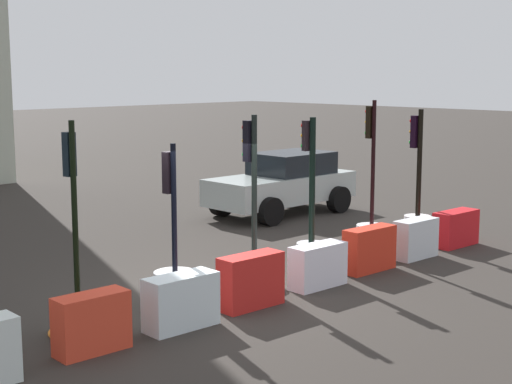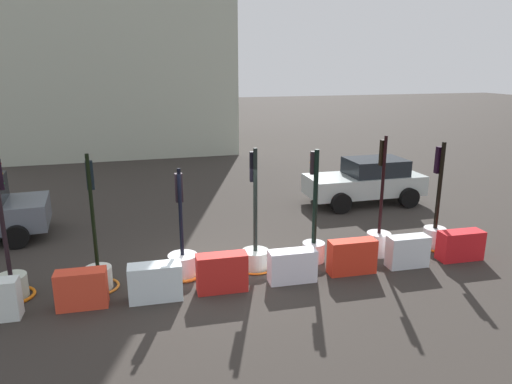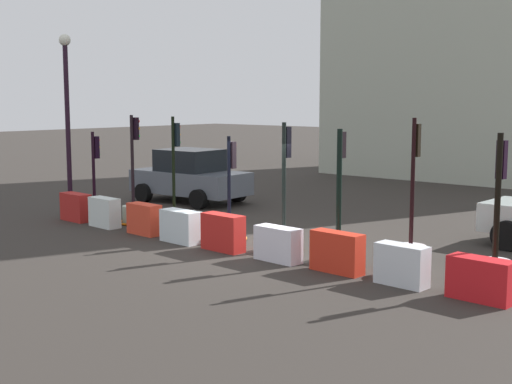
# 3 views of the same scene
# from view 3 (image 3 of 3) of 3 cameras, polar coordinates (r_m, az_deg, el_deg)

# --- Properties ---
(ground_plane) EXTENTS (120.00, 120.00, 0.00)m
(ground_plane) POSITION_cam_3_polar(r_m,az_deg,el_deg) (16.98, -0.54, -4.39)
(ground_plane) COLOR #2F2A26
(traffic_light_0) EXTENTS (0.90, 0.90, 2.57)m
(traffic_light_0) POSITION_cam_3_polar(r_m,az_deg,el_deg) (21.50, -13.06, -0.92)
(traffic_light_0) COLOR #B8AEB1
(traffic_light_0) RESTS_ON ground_plane
(traffic_light_1) EXTENTS (0.90, 0.90, 3.09)m
(traffic_light_1) POSITION_cam_3_polar(r_m,az_deg,el_deg) (20.16, -9.99, -1.23)
(traffic_light_1) COLOR beige
(traffic_light_1) RESTS_ON ground_plane
(traffic_light_2) EXTENTS (0.88, 0.88, 3.08)m
(traffic_light_2) POSITION_cam_3_polar(r_m,az_deg,el_deg) (18.79, -6.70, -1.86)
(traffic_light_2) COLOR silver
(traffic_light_2) RESTS_ON ground_plane
(traffic_light_3) EXTENTS (0.91, 0.91, 2.62)m
(traffic_light_3) POSITION_cam_3_polar(r_m,az_deg,el_deg) (17.56, -2.19, -2.69)
(traffic_light_3) COLOR silver
(traffic_light_3) RESTS_ON ground_plane
(traffic_light_4) EXTENTS (0.94, 0.94, 3.00)m
(traffic_light_4) POSITION_cam_3_polar(r_m,az_deg,el_deg) (16.37, 2.29, -3.15)
(traffic_light_4) COLOR silver
(traffic_light_4) RESTS_ON ground_plane
(traffic_light_5) EXTENTS (0.57, 0.57, 2.90)m
(traffic_light_5) POSITION_cam_3_polar(r_m,az_deg,el_deg) (15.44, 6.77, -3.25)
(traffic_light_5) COLOR silver
(traffic_light_5) RESTS_ON ground_plane
(traffic_light_6) EXTENTS (0.63, 0.63, 3.17)m
(traffic_light_6) POSITION_cam_3_polar(r_m,az_deg,el_deg) (14.48, 12.56, -4.55)
(traffic_light_6) COLOR silver
(traffic_light_6) RESTS_ON ground_plane
(traffic_light_7) EXTENTS (0.86, 0.86, 2.92)m
(traffic_light_7) POSITION_cam_3_polar(r_m,az_deg,el_deg) (13.79, 18.98, -5.37)
(traffic_light_7) COLOR silver
(traffic_light_7) RESTS_ON ground_plane
(construction_barrier_0) EXTENTS (1.09, 0.46, 0.81)m
(construction_barrier_0) POSITION_cam_3_polar(r_m,az_deg,el_deg) (20.96, -14.55, -1.21)
(construction_barrier_0) COLOR #AF201D
(construction_barrier_0) RESTS_ON ground_plane
(construction_barrier_1) EXTENTS (1.03, 0.44, 0.82)m
(construction_barrier_1) POSITION_cam_3_polar(r_m,az_deg,el_deg) (19.76, -12.30, -1.64)
(construction_barrier_1) COLOR silver
(construction_barrier_1) RESTS_ON ground_plane
(construction_barrier_2) EXTENTS (1.04, 0.45, 0.81)m
(construction_barrier_2) POSITION_cam_3_polar(r_m,az_deg,el_deg) (18.50, -9.14, -2.21)
(construction_barrier_2) COLOR red
(construction_barrier_2) RESTS_ON ground_plane
(construction_barrier_3) EXTENTS (1.14, 0.50, 0.80)m
(construction_barrier_3) POSITION_cam_3_polar(r_m,az_deg,el_deg) (17.35, -6.19, -2.82)
(construction_barrier_3) COLOR silver
(construction_barrier_3) RESTS_ON ground_plane
(construction_barrier_4) EXTENTS (1.14, 0.46, 0.86)m
(construction_barrier_4) POSITION_cam_3_polar(r_m,az_deg,el_deg) (16.33, -2.72, -3.33)
(construction_barrier_4) COLOR red
(construction_barrier_4) RESTS_ON ground_plane
(construction_barrier_5) EXTENTS (1.12, 0.46, 0.76)m
(construction_barrier_5) POSITION_cam_3_polar(r_m,az_deg,el_deg) (15.27, 1.82, -4.29)
(construction_barrier_5) COLOR white
(construction_barrier_5) RESTS_ON ground_plane
(construction_barrier_6) EXTENTS (1.17, 0.43, 0.84)m
(construction_barrier_6) POSITION_cam_3_polar(r_m,az_deg,el_deg) (14.40, 6.66, -4.92)
(construction_barrier_6) COLOR red
(construction_barrier_6) RESTS_ON ground_plane
(construction_barrier_7) EXTENTS (1.04, 0.45, 0.79)m
(construction_barrier_7) POSITION_cam_3_polar(r_m,az_deg,el_deg) (13.61, 11.85, -5.87)
(construction_barrier_7) COLOR silver
(construction_barrier_7) RESTS_ON ground_plane
(construction_barrier_8) EXTENTS (1.17, 0.49, 0.76)m
(construction_barrier_8) POSITION_cam_3_polar(r_m,az_deg,el_deg) (12.96, 17.93, -6.83)
(construction_barrier_8) COLOR red
(construction_barrier_8) RESTS_ON ground_plane
(car_grey_saloon) EXTENTS (4.24, 2.46, 1.82)m
(car_grey_saloon) POSITION_cam_3_polar(r_m,az_deg,el_deg) (24.05, -5.42, 1.28)
(car_grey_saloon) COLOR slate
(car_grey_saloon) RESTS_ON ground_plane
(street_lamp_post) EXTENTS (0.36, 0.36, 5.51)m
(street_lamp_post) POSITION_cam_3_polar(r_m,az_deg,el_deg) (22.50, -15.22, 6.96)
(street_lamp_post) COLOR black
(street_lamp_post) RESTS_ON ground_plane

